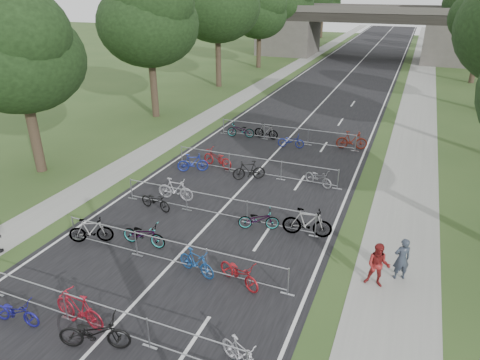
% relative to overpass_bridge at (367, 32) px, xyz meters
% --- Properties ---
extents(road, '(11.00, 140.00, 0.01)m').
position_rel_overpass_bridge_xyz_m(road, '(0.00, -15.00, -3.53)').
color(road, black).
rests_on(road, ground).
extents(sidewalk_right, '(3.00, 140.00, 0.01)m').
position_rel_overpass_bridge_xyz_m(sidewalk_right, '(8.00, -15.00, -3.53)').
color(sidewalk_right, gray).
rests_on(sidewalk_right, ground).
extents(sidewalk_left, '(2.00, 140.00, 0.01)m').
position_rel_overpass_bridge_xyz_m(sidewalk_left, '(-7.50, -15.00, -3.53)').
color(sidewalk_left, gray).
rests_on(sidewalk_left, ground).
extents(lane_markings, '(0.12, 140.00, 0.00)m').
position_rel_overpass_bridge_xyz_m(lane_markings, '(0.00, -15.00, -3.53)').
color(lane_markings, silver).
rests_on(lane_markings, ground).
extents(overpass_bridge, '(31.00, 8.00, 7.05)m').
position_rel_overpass_bridge_xyz_m(overpass_bridge, '(0.00, 0.00, 0.00)').
color(overpass_bridge, '#4C4944').
rests_on(overpass_bridge, ground).
extents(tree_left_0, '(6.72, 6.72, 10.25)m').
position_rel_overpass_bridge_xyz_m(tree_left_0, '(-11.39, -49.07, 2.96)').
color(tree_left_0, '#33261C').
rests_on(tree_left_0, ground).
extents(tree_left_1, '(7.56, 7.56, 11.53)m').
position_rel_overpass_bridge_xyz_m(tree_left_1, '(-11.39, -37.07, 3.77)').
color(tree_left_1, '#33261C').
rests_on(tree_left_1, ground).
extents(tree_left_2, '(8.40, 8.40, 12.81)m').
position_rel_overpass_bridge_xyz_m(tree_left_2, '(-11.39, -25.07, 4.58)').
color(tree_left_2, '#33261C').
rests_on(tree_left_2, ground).
extents(tree_left_3, '(6.72, 6.72, 10.25)m').
position_rel_overpass_bridge_xyz_m(tree_left_3, '(-11.39, -13.07, 2.96)').
color(tree_left_3, '#33261C').
rests_on(tree_left_3, ground).
extents(tree_left_4, '(7.56, 7.56, 11.53)m').
position_rel_overpass_bridge_xyz_m(tree_left_4, '(-11.39, -1.07, 3.77)').
color(tree_left_4, '#33261C').
rests_on(tree_left_4, ground).
extents(tree_right_4, '(8.18, 8.18, 12.47)m').
position_rel_overpass_bridge_xyz_m(tree_right_4, '(13.11, -1.07, 4.37)').
color(tree_right_4, '#33261C').
rests_on(tree_right_4, ground).
extents(tree_right_5, '(6.16, 6.16, 9.39)m').
position_rel_overpass_bridge_xyz_m(tree_right_5, '(13.11, 10.93, 2.41)').
color(tree_right_5, '#33261C').
rests_on(tree_right_5, ground).
extents(tree_left_6, '(6.72, 6.72, 10.25)m').
position_rel_overpass_bridge_xyz_m(tree_left_6, '(-11.39, 22.93, 2.96)').
color(tree_left_6, '#33261C').
rests_on(tree_left_6, ground).
extents(tree_right_6, '(7.17, 7.17, 10.93)m').
position_rel_overpass_bridge_xyz_m(tree_right_6, '(13.11, 22.93, 3.39)').
color(tree_right_6, '#33261C').
rests_on(tree_right_6, ground).
extents(barrier_row_2, '(9.70, 0.08, 1.10)m').
position_rel_overpass_bridge_xyz_m(barrier_row_2, '(0.00, -57.80, -2.99)').
color(barrier_row_2, '#A1A3A9').
rests_on(barrier_row_2, ground).
extents(barrier_row_3, '(9.70, 0.08, 1.10)m').
position_rel_overpass_bridge_xyz_m(barrier_row_3, '(0.00, -54.00, -2.99)').
color(barrier_row_3, '#A1A3A9').
rests_on(barrier_row_3, ground).
extents(barrier_row_4, '(9.70, 0.08, 1.10)m').
position_rel_overpass_bridge_xyz_m(barrier_row_4, '(0.00, -50.00, -2.99)').
color(barrier_row_4, '#A1A3A9').
rests_on(barrier_row_4, ground).
extents(barrier_row_5, '(9.70, 0.08, 1.10)m').
position_rel_overpass_bridge_xyz_m(barrier_row_5, '(0.00, -45.00, -2.99)').
color(barrier_row_5, '#A1A3A9').
rests_on(barrier_row_5, ground).
extents(barrier_row_6, '(9.70, 0.08, 1.10)m').
position_rel_overpass_bridge_xyz_m(barrier_row_6, '(0.00, -39.00, -2.99)').
color(barrier_row_6, '#A1A3A9').
rests_on(barrier_row_6, ground).
extents(bike_8, '(1.76, 0.77, 0.90)m').
position_rel_overpass_bridge_xyz_m(bike_8, '(-2.84, -58.53, -3.09)').
color(bike_8, navy).
rests_on(bike_8, ground).
extents(bike_9, '(2.01, 0.73, 1.18)m').
position_rel_overpass_bridge_xyz_m(bike_9, '(-1.00, -57.79, -2.94)').
color(bike_9, maroon).
rests_on(bike_9, ground).
extents(bike_10, '(2.25, 1.41, 1.12)m').
position_rel_overpass_bridge_xyz_m(bike_10, '(0.09, -58.39, -2.98)').
color(bike_10, black).
rests_on(bike_10, ground).
extents(bike_11, '(1.66, 1.12, 0.98)m').
position_rel_overpass_bridge_xyz_m(bike_11, '(4.30, -57.47, -3.04)').
color(bike_11, silver).
rests_on(bike_11, ground).
extents(bike_12, '(1.84, 1.25, 1.08)m').
position_rel_overpass_bridge_xyz_m(bike_12, '(-3.80, -53.90, -2.99)').
color(bike_12, '#A1A3A9').
rests_on(bike_12, ground).
extents(bike_13, '(1.96, 0.75, 1.02)m').
position_rel_overpass_bridge_xyz_m(bike_13, '(-1.68, -53.27, -3.02)').
color(bike_13, '#A1A3A9').
rests_on(bike_13, ground).
extents(bike_14, '(1.75, 0.91, 1.01)m').
position_rel_overpass_bridge_xyz_m(bike_14, '(1.18, -54.15, -3.03)').
color(bike_14, navy).
rests_on(bike_14, ground).
extents(bike_15, '(1.98, 1.33, 0.98)m').
position_rel_overpass_bridge_xyz_m(bike_15, '(2.85, -54.11, -3.04)').
color(bike_15, maroon).
rests_on(bike_15, ground).
extents(bike_16, '(1.79, 0.87, 0.90)m').
position_rel_overpass_bridge_xyz_m(bike_16, '(-2.91, -50.48, -3.08)').
color(bike_16, black).
rests_on(bike_16, ground).
extents(bike_17, '(1.90, 0.62, 1.13)m').
position_rel_overpass_bridge_xyz_m(bike_17, '(-2.54, -49.25, -2.97)').
color(bike_17, '#B0AFB8').
rests_on(bike_17, ground).
extents(bike_18, '(1.89, 1.17, 0.94)m').
position_rel_overpass_bridge_xyz_m(bike_18, '(2.19, -50.29, -3.07)').
color(bike_18, '#A1A3A9').
rests_on(bike_18, ground).
extents(bike_19, '(2.16, 0.89, 1.26)m').
position_rel_overpass_bridge_xyz_m(bike_19, '(4.25, -50.05, -2.90)').
color(bike_19, '#A1A3A9').
rests_on(bike_19, ground).
extents(bike_20, '(1.79, 1.24, 1.05)m').
position_rel_overpass_bridge_xyz_m(bike_20, '(-3.42, -45.82, -3.01)').
color(bike_20, navy).
rests_on(bike_20, ground).
extents(bike_21, '(2.14, 1.19, 1.06)m').
position_rel_overpass_bridge_xyz_m(bike_21, '(-2.41, -44.70, -3.00)').
color(bike_21, maroon).
rests_on(bike_21, ground).
extents(bike_22, '(1.80, 1.36, 1.08)m').
position_rel_overpass_bridge_xyz_m(bike_22, '(-0.09, -45.63, -3.00)').
color(bike_22, black).
rests_on(bike_22, ground).
extents(bike_23, '(1.79, 1.25, 0.89)m').
position_rel_overpass_bridge_xyz_m(bike_23, '(3.57, -44.94, -3.09)').
color(bike_23, '#95969C').
rests_on(bike_23, ground).
extents(bike_24, '(1.99, 0.96, 1.00)m').
position_rel_overpass_bridge_xyz_m(bike_24, '(-3.19, -39.25, -3.03)').
color(bike_24, '#A1A3A9').
rests_on(bike_24, ground).
extents(bike_25, '(1.76, 0.61, 1.04)m').
position_rel_overpass_bridge_xyz_m(bike_25, '(-1.46, -38.84, -3.01)').
color(bike_25, '#A1A3A9').
rests_on(bike_25, ground).
extents(bike_26, '(1.78, 0.83, 0.90)m').
position_rel_overpass_bridge_xyz_m(bike_26, '(0.62, -39.93, -3.08)').
color(bike_26, '#1C2A9B').
rests_on(bike_26, ground).
extents(bike_27, '(2.04, 0.98, 1.18)m').
position_rel_overpass_bridge_xyz_m(bike_27, '(4.30, -38.70, -2.94)').
color(bike_27, maroon).
rests_on(bike_27, ground).
extents(pedestrian_a, '(0.72, 0.63, 1.66)m').
position_rel_overpass_bridge_xyz_m(pedestrian_a, '(8.06, -51.59, -2.71)').
color(pedestrian_a, '#2B3341').
rests_on(pedestrian_a, ground).
extents(pedestrian_b, '(0.83, 0.65, 1.68)m').
position_rel_overpass_bridge_xyz_m(pedestrian_b, '(7.33, -52.34, -2.69)').
color(pedestrian_b, maroon).
rests_on(pedestrian_b, ground).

